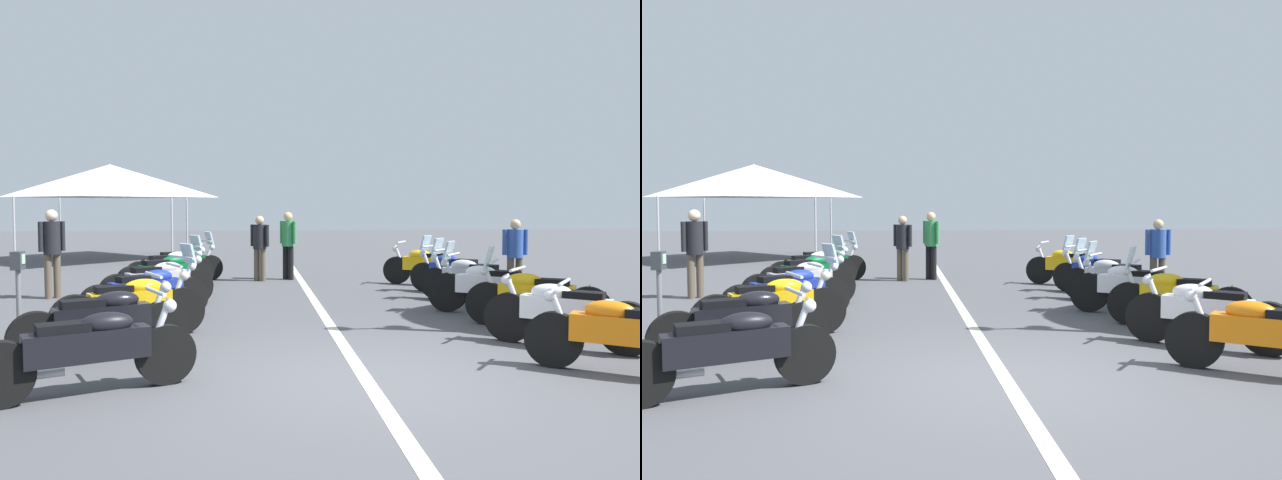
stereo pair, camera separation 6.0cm
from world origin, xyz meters
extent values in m
plane|color=#4C4C51|center=(0.00, 0.00, 0.00)|extent=(80.00, 80.00, 0.00)
cube|color=beige|center=(5.14, 0.00, 0.00)|extent=(20.96, 0.16, 0.01)
cylinder|color=black|center=(0.12, 2.08, 0.31)|extent=(0.39, 0.62, 0.62)
cube|color=black|center=(-0.20, 2.78, 0.49)|extent=(0.75, 1.18, 0.30)
ellipsoid|color=black|center=(-0.13, 2.62, 0.69)|extent=(0.45, 0.58, 0.22)
cube|color=black|center=(-0.29, 2.98, 0.67)|extent=(0.44, 0.54, 0.12)
cylinder|color=silver|center=(0.10, 2.14, 0.61)|extent=(0.19, 0.29, 0.58)
cylinder|color=silver|center=(0.08, 2.17, 0.97)|extent=(0.58, 0.30, 0.04)
sphere|color=silver|center=(0.14, 2.04, 0.81)|extent=(0.14, 0.14, 0.14)
cylinder|color=silver|center=(-0.23, 3.28, 0.22)|extent=(0.30, 0.53, 0.08)
cylinder|color=black|center=(1.55, 2.31, 0.32)|extent=(0.40, 0.64, 0.65)
cylinder|color=black|center=(0.93, 3.62, 0.32)|extent=(0.40, 0.64, 0.65)
cube|color=black|center=(1.24, 2.97, 0.50)|extent=(0.73, 1.12, 0.30)
ellipsoid|color=black|center=(1.32, 2.80, 0.70)|extent=(0.46, 0.58, 0.22)
cube|color=black|center=(1.14, 3.17, 0.68)|extent=(0.44, 0.55, 0.12)
cylinder|color=silver|center=(1.52, 2.36, 0.62)|extent=(0.19, 0.29, 0.58)
cylinder|color=silver|center=(1.51, 2.40, 0.98)|extent=(0.58, 0.30, 0.04)
sphere|color=silver|center=(1.57, 2.27, 0.82)|extent=(0.14, 0.14, 0.14)
cylinder|color=silver|center=(1.21, 3.44, 0.23)|extent=(0.31, 0.53, 0.08)
cylinder|color=black|center=(2.73, 2.20, 0.33)|extent=(0.42, 0.66, 0.67)
cylinder|color=black|center=(2.10, 3.51, 0.33)|extent=(0.42, 0.66, 0.67)
cube|color=#EAB214|center=(2.42, 2.85, 0.51)|extent=(0.73, 1.11, 0.30)
ellipsoid|color=#EAB214|center=(2.49, 2.69, 0.71)|extent=(0.46, 0.58, 0.22)
cube|color=black|center=(2.32, 3.05, 0.69)|extent=(0.44, 0.55, 0.12)
cylinder|color=silver|center=(2.70, 2.26, 0.63)|extent=(0.19, 0.29, 0.58)
cylinder|color=silver|center=(2.69, 2.29, 0.99)|extent=(0.58, 0.31, 0.04)
sphere|color=silver|center=(2.75, 2.16, 0.83)|extent=(0.14, 0.14, 0.14)
cylinder|color=silver|center=(2.39, 3.32, 0.23)|extent=(0.31, 0.53, 0.08)
cylinder|color=black|center=(4.19, 2.22, 0.32)|extent=(0.49, 0.61, 0.65)
cylinder|color=black|center=(3.32, 3.48, 0.32)|extent=(0.49, 0.61, 0.65)
cube|color=navy|center=(3.76, 2.85, 0.50)|extent=(0.89, 1.11, 0.30)
ellipsoid|color=navy|center=(3.86, 2.70, 0.70)|extent=(0.51, 0.58, 0.22)
cube|color=black|center=(3.63, 3.03, 0.68)|extent=(0.49, 0.54, 0.12)
cylinder|color=silver|center=(4.16, 2.27, 0.62)|extent=(0.22, 0.28, 0.58)
cylinder|color=silver|center=(4.14, 2.31, 0.98)|extent=(0.53, 0.39, 0.04)
sphere|color=silver|center=(4.22, 2.18, 0.82)|extent=(0.14, 0.14, 0.14)
cylinder|color=silver|center=(3.64, 3.33, 0.23)|extent=(0.38, 0.50, 0.08)
cube|color=silver|center=(4.18, 2.24, 1.05)|extent=(0.36, 0.31, 0.32)
cylinder|color=black|center=(5.46, 2.23, 0.33)|extent=(0.46, 0.64, 0.66)
cylinder|color=black|center=(4.69, 3.49, 0.33)|extent=(0.46, 0.64, 0.66)
cube|color=silver|center=(5.08, 2.86, 0.51)|extent=(0.82, 1.10, 0.30)
ellipsoid|color=silver|center=(5.17, 2.70, 0.71)|extent=(0.49, 0.58, 0.22)
cube|color=black|center=(4.96, 3.05, 0.69)|extent=(0.47, 0.55, 0.12)
cylinder|color=silver|center=(5.43, 2.28, 0.63)|extent=(0.21, 0.28, 0.58)
cylinder|color=silver|center=(5.41, 2.31, 0.99)|extent=(0.55, 0.36, 0.04)
sphere|color=silver|center=(5.49, 2.19, 0.83)|extent=(0.14, 0.14, 0.14)
cylinder|color=silver|center=(5.00, 3.33, 0.23)|extent=(0.36, 0.51, 0.08)
cylinder|color=black|center=(6.86, 2.32, 0.34)|extent=(0.51, 0.63, 0.67)
cylinder|color=black|center=(6.03, 3.48, 0.34)|extent=(0.51, 0.63, 0.67)
cube|color=#0C592D|center=(6.44, 2.90, 0.52)|extent=(0.86, 1.04, 0.30)
ellipsoid|color=#0C592D|center=(6.55, 2.75, 0.72)|extent=(0.51, 0.57, 0.22)
cube|color=black|center=(6.32, 3.08, 0.70)|extent=(0.49, 0.54, 0.12)
cylinder|color=silver|center=(6.83, 2.37, 0.64)|extent=(0.23, 0.28, 0.58)
cylinder|color=silver|center=(6.80, 2.40, 1.00)|extent=(0.53, 0.39, 0.04)
sphere|color=silver|center=(6.89, 2.28, 0.84)|extent=(0.14, 0.14, 0.14)
cylinder|color=silver|center=(6.34, 3.35, 0.24)|extent=(0.39, 0.49, 0.08)
cube|color=silver|center=(6.85, 2.34, 1.07)|extent=(0.36, 0.31, 0.32)
cylinder|color=black|center=(8.21, 2.36, 0.32)|extent=(0.44, 0.62, 0.64)
cylinder|color=black|center=(7.49, 3.59, 0.32)|extent=(0.44, 0.62, 0.64)
cube|color=white|center=(7.85, 2.97, 0.50)|extent=(0.79, 1.08, 0.30)
ellipsoid|color=white|center=(7.94, 2.82, 0.70)|extent=(0.49, 0.58, 0.22)
cube|color=black|center=(7.74, 3.16, 0.68)|extent=(0.47, 0.55, 0.12)
cylinder|color=silver|center=(8.18, 2.41, 0.62)|extent=(0.21, 0.29, 0.58)
cylinder|color=silver|center=(8.16, 2.45, 0.98)|extent=(0.56, 0.35, 0.04)
sphere|color=silver|center=(8.23, 2.32, 0.82)|extent=(0.14, 0.14, 0.14)
cylinder|color=silver|center=(7.79, 3.43, 0.22)|extent=(0.35, 0.51, 0.08)
cylinder|color=black|center=(9.29, 2.20, 0.31)|extent=(0.40, 0.62, 0.62)
cylinder|color=black|center=(8.63, 3.56, 0.31)|extent=(0.40, 0.62, 0.62)
cube|color=#0C592D|center=(8.96, 2.88, 0.49)|extent=(0.75, 1.15, 0.30)
ellipsoid|color=#0C592D|center=(9.04, 2.72, 0.69)|extent=(0.46, 0.58, 0.22)
cube|color=black|center=(8.86, 3.08, 0.67)|extent=(0.44, 0.55, 0.12)
cylinder|color=silver|center=(9.26, 2.26, 0.61)|extent=(0.19, 0.29, 0.58)
cylinder|color=silver|center=(9.24, 2.29, 0.97)|extent=(0.57, 0.31, 0.04)
sphere|color=silver|center=(9.31, 2.16, 0.81)|extent=(0.14, 0.14, 0.14)
cylinder|color=silver|center=(8.92, 3.36, 0.22)|extent=(0.31, 0.53, 0.08)
cube|color=silver|center=(9.28, 2.22, 1.04)|extent=(0.38, 0.27, 0.32)
cylinder|color=black|center=(0.35, -2.22, 0.32)|extent=(0.49, 0.59, 0.64)
cube|color=orange|center=(-0.10, -2.82, 0.50)|extent=(0.91, 1.09, 0.30)
ellipsoid|color=orange|center=(0.01, -2.68, 0.70)|extent=(0.52, 0.57, 0.22)
cylinder|color=silver|center=(0.32, -2.27, 0.62)|extent=(0.23, 0.27, 0.58)
cylinder|color=silver|center=(0.30, -2.30, 0.98)|extent=(0.52, 0.40, 0.04)
sphere|color=silver|center=(0.38, -2.18, 0.82)|extent=(0.14, 0.14, 0.14)
cylinder|color=black|center=(1.72, -2.26, 0.33)|extent=(0.54, 0.60, 0.67)
cylinder|color=black|center=(0.79, -3.37, 0.33)|extent=(0.54, 0.60, 0.67)
cube|color=white|center=(1.25, -2.82, 0.51)|extent=(0.92, 1.02, 0.30)
ellipsoid|color=white|center=(1.37, -2.68, 0.71)|extent=(0.53, 0.57, 0.22)
cube|color=black|center=(1.11, -2.98, 0.69)|extent=(0.51, 0.54, 0.12)
cylinder|color=silver|center=(1.68, -2.31, 0.63)|extent=(0.24, 0.27, 0.58)
cylinder|color=silver|center=(1.65, -2.34, 0.99)|extent=(0.50, 0.43, 0.04)
sphere|color=silver|center=(1.75, -2.22, 0.83)|extent=(0.14, 0.14, 0.14)
cylinder|color=silver|center=(0.84, -3.03, 0.23)|extent=(0.41, 0.47, 0.08)
cylinder|color=black|center=(2.96, -2.42, 0.33)|extent=(0.45, 0.64, 0.66)
cylinder|color=black|center=(2.25, -3.68, 0.33)|extent=(0.45, 0.64, 0.66)
cube|color=#EAB214|center=(2.61, -3.05, 0.51)|extent=(0.79, 1.09, 0.30)
ellipsoid|color=#EAB214|center=(2.70, -2.90, 0.71)|extent=(0.48, 0.58, 0.22)
cube|color=black|center=(2.50, -3.24, 0.69)|extent=(0.46, 0.55, 0.12)
cylinder|color=silver|center=(2.94, -2.48, 0.63)|extent=(0.20, 0.29, 0.58)
cylinder|color=silver|center=(2.92, -2.51, 0.99)|extent=(0.56, 0.34, 0.04)
sphere|color=silver|center=(2.99, -2.38, 0.83)|extent=(0.14, 0.14, 0.14)
cylinder|color=silver|center=(2.24, -3.34, 0.23)|extent=(0.34, 0.52, 0.08)
cube|color=silver|center=(2.95, -2.44, 1.06)|extent=(0.37, 0.28, 0.32)
cylinder|color=black|center=(4.18, -2.17, 0.34)|extent=(0.51, 0.63, 0.67)
cylinder|color=black|center=(3.29, -3.40, 0.34)|extent=(0.51, 0.63, 0.67)
cube|color=white|center=(3.73, -2.79, 0.52)|extent=(0.90, 1.10, 0.30)
ellipsoid|color=white|center=(3.84, -2.64, 0.72)|extent=(0.51, 0.57, 0.22)
cube|color=black|center=(3.61, -2.96, 0.70)|extent=(0.49, 0.54, 0.12)
cylinder|color=silver|center=(4.14, -2.22, 0.64)|extent=(0.23, 0.28, 0.58)
cylinder|color=silver|center=(4.12, -2.25, 1.00)|extent=(0.53, 0.39, 0.04)
sphere|color=silver|center=(4.21, -2.13, 0.84)|extent=(0.14, 0.14, 0.14)
cylinder|color=silver|center=(3.32, -3.05, 0.24)|extent=(0.39, 0.49, 0.08)
cube|color=silver|center=(4.17, -2.18, 1.07)|extent=(0.36, 0.31, 0.32)
cylinder|color=black|center=(5.63, -2.40, 0.31)|extent=(0.51, 0.56, 0.62)
cylinder|color=black|center=(4.66, -3.53, 0.31)|extent=(0.51, 0.56, 0.62)
cube|color=silver|center=(5.15, -2.97, 0.49)|extent=(0.95, 1.04, 0.30)
ellipsoid|color=silver|center=(5.26, -2.83, 0.69)|extent=(0.54, 0.56, 0.22)
cube|color=black|center=(5.00, -3.13, 0.67)|extent=(0.51, 0.53, 0.12)
cylinder|color=silver|center=(5.59, -2.45, 0.61)|extent=(0.24, 0.26, 0.58)
cylinder|color=silver|center=(5.57, -2.48, 0.97)|extent=(0.50, 0.44, 0.04)
sphere|color=silver|center=(5.67, -2.36, 0.81)|extent=(0.14, 0.14, 0.14)
cylinder|color=silver|center=(4.72, -3.19, 0.22)|extent=(0.42, 0.47, 0.08)
cube|color=silver|center=(5.62, -2.42, 1.04)|extent=(0.35, 0.33, 0.32)
cylinder|color=black|center=(6.79, -2.49, 0.31)|extent=(0.51, 0.56, 0.62)
cylinder|color=black|center=(5.90, -3.51, 0.31)|extent=(0.51, 0.56, 0.62)
cube|color=navy|center=(6.34, -3.00, 0.49)|extent=(0.89, 0.96, 0.30)
ellipsoid|color=navy|center=(6.46, -2.86, 0.69)|extent=(0.54, 0.56, 0.22)
cube|color=black|center=(6.20, -3.16, 0.67)|extent=(0.51, 0.53, 0.12)
cylinder|color=silver|center=(6.75, -2.53, 0.61)|extent=(0.24, 0.26, 0.58)
cylinder|color=silver|center=(6.72, -2.56, 0.97)|extent=(0.49, 0.44, 0.04)
sphere|color=silver|center=(6.82, -2.45, 0.81)|extent=(0.14, 0.14, 0.14)
cylinder|color=silver|center=(5.94, -3.19, 0.22)|extent=(0.42, 0.47, 0.08)
cube|color=silver|center=(6.77, -2.50, 1.04)|extent=(0.35, 0.33, 0.32)
cylinder|color=black|center=(8.11, -2.19, 0.32)|extent=(0.45, 0.62, 0.64)
cylinder|color=black|center=(7.38, -3.44, 0.32)|extent=(0.45, 0.62, 0.64)
cube|color=#EAB214|center=(7.75, -2.81, 0.50)|extent=(0.80, 1.09, 0.30)
ellipsoid|color=#EAB214|center=(7.84, -2.66, 0.70)|extent=(0.49, 0.58, 0.22)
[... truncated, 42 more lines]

